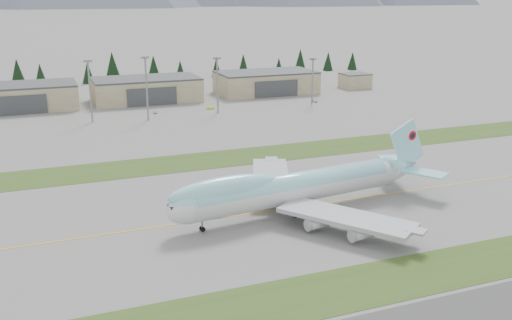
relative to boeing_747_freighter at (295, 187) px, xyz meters
name	(u,v)px	position (x,y,z in m)	size (l,w,h in m)	color
ground	(329,202)	(10.28, 2.77, -6.07)	(7000.00, 7000.00, 0.00)	slate
grass_strip_near	(429,272)	(10.28, -35.23, -6.07)	(400.00, 14.00, 0.08)	#344D1B
grass_strip_far	(260,155)	(10.28, 47.77, -6.07)	(400.00, 18.00, 0.08)	#344D1B
taxiway_line_main	(329,202)	(10.28, 2.77, -6.07)	(400.00, 0.40, 0.02)	gold
boeing_747_freighter	(295,187)	(0.00, 0.00, 0.00)	(70.15, 59.93, 18.42)	silver
hangar_left	(19,97)	(-59.72, 152.67, -0.68)	(48.00, 26.60, 10.80)	gray
hangar_center	(146,89)	(-4.72, 152.67, -0.68)	(48.00, 26.60, 10.80)	gray
hangar_right	(266,82)	(55.28, 152.67, -0.68)	(48.00, 26.60, 10.80)	gray
control_shed	(355,81)	(105.28, 150.77, -2.27)	(14.00, 12.00, 7.60)	gray
floodlight_masts	(115,80)	(-23.51, 114.24, 10.02)	(156.18, 9.31, 24.93)	gray
service_vehicle_a	(155,113)	(-6.97, 122.74, -6.07)	(1.46, 3.63, 1.24)	silver
service_vehicle_b	(211,109)	(17.24, 123.01, -6.07)	(1.21, 3.45, 1.14)	yellow
service_vehicle_c	(315,102)	(66.99, 121.97, -6.07)	(1.88, 4.63, 1.34)	silver
conifer_belt	(138,69)	(2.49, 215.62, 0.89)	(269.17, 15.62, 16.94)	black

